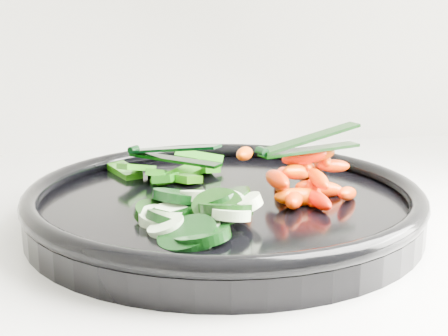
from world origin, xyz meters
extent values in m
cube|color=silver|center=(0.00, 1.70, 0.92)|extent=(2.02, 0.62, 0.03)
cylinder|color=black|center=(-0.17, 1.65, 0.94)|extent=(0.39, 0.39, 0.02)
torus|color=black|center=(-0.17, 1.65, 0.96)|extent=(0.39, 0.39, 0.02)
cylinder|color=black|center=(-0.22, 1.55, 0.96)|extent=(0.07, 0.07, 0.03)
cylinder|color=#C9EABB|center=(-0.23, 1.57, 0.96)|extent=(0.04, 0.04, 0.02)
cylinder|color=black|center=(-0.23, 1.59, 0.96)|extent=(0.05, 0.05, 0.02)
cylinder|color=#C6E8B9|center=(-0.23, 1.60, 0.96)|extent=(0.05, 0.05, 0.02)
cylinder|color=black|center=(-0.23, 1.61, 0.96)|extent=(0.05, 0.06, 0.03)
cylinder|color=beige|center=(-0.22, 1.60, 0.96)|extent=(0.04, 0.04, 0.02)
cylinder|color=black|center=(-0.20, 1.55, 0.96)|extent=(0.05, 0.05, 0.02)
cylinder|color=#D9F6C5|center=(-0.20, 1.56, 0.96)|extent=(0.03, 0.03, 0.02)
cylinder|color=black|center=(-0.22, 1.61, 0.96)|extent=(0.06, 0.06, 0.02)
cylinder|color=#B9D8AD|center=(-0.23, 1.59, 0.96)|extent=(0.04, 0.04, 0.01)
cylinder|color=black|center=(-0.22, 1.59, 0.96)|extent=(0.06, 0.06, 0.02)
cylinder|color=beige|center=(-0.23, 1.60, 0.96)|extent=(0.04, 0.04, 0.02)
cylinder|color=black|center=(-0.18, 1.60, 0.97)|extent=(0.05, 0.05, 0.02)
cylinder|color=#DAEFBF|center=(-0.16, 1.59, 0.97)|extent=(0.05, 0.05, 0.03)
cylinder|color=black|center=(-0.21, 1.63, 0.97)|extent=(0.06, 0.06, 0.02)
cylinder|color=#D1EBBC|center=(-0.20, 1.62, 0.97)|extent=(0.04, 0.04, 0.02)
cylinder|color=black|center=(-0.19, 1.59, 0.97)|extent=(0.05, 0.05, 0.03)
cylinder|color=beige|center=(-0.18, 1.59, 0.97)|extent=(0.04, 0.04, 0.02)
cylinder|color=black|center=(-0.17, 1.61, 0.97)|extent=(0.05, 0.05, 0.02)
cylinder|color=beige|center=(-0.18, 1.61, 0.97)|extent=(0.04, 0.04, 0.02)
cylinder|color=black|center=(-0.18, 1.58, 0.97)|extent=(0.05, 0.05, 0.02)
cylinder|color=#D1EFBF|center=(-0.18, 1.56, 0.97)|extent=(0.04, 0.04, 0.02)
ellipsoid|color=#F31E00|center=(-0.09, 1.63, 0.96)|extent=(0.03, 0.05, 0.03)
ellipsoid|color=#E85D00|center=(-0.10, 1.62, 0.96)|extent=(0.06, 0.03, 0.03)
ellipsoid|color=red|center=(-0.09, 1.61, 0.96)|extent=(0.02, 0.04, 0.02)
ellipsoid|color=#FF3F00|center=(-0.05, 1.62, 0.96)|extent=(0.04, 0.04, 0.02)
ellipsoid|color=#ED4500|center=(-0.11, 1.66, 0.96)|extent=(0.02, 0.04, 0.02)
ellipsoid|color=#FF4600|center=(-0.11, 1.61, 0.96)|extent=(0.04, 0.05, 0.02)
ellipsoid|color=#FF2D00|center=(-0.07, 1.64, 0.96)|extent=(0.05, 0.02, 0.03)
ellipsoid|color=#FF5600|center=(-0.06, 1.71, 0.96)|extent=(0.02, 0.04, 0.02)
ellipsoid|color=#EB3E00|center=(-0.10, 1.70, 0.96)|extent=(0.03, 0.04, 0.02)
ellipsoid|color=#F41800|center=(-0.12, 1.63, 0.98)|extent=(0.02, 0.05, 0.02)
ellipsoid|color=#FF6100|center=(-0.06, 1.69, 0.98)|extent=(0.03, 0.06, 0.03)
ellipsoid|color=#DA4400|center=(-0.08, 1.68, 0.98)|extent=(0.02, 0.05, 0.03)
ellipsoid|color=#FF5800|center=(-0.08, 1.63, 0.98)|extent=(0.02, 0.05, 0.02)
ellipsoid|color=#E13E00|center=(-0.09, 1.66, 0.98)|extent=(0.05, 0.04, 0.02)
ellipsoid|color=#FF1600|center=(-0.05, 1.67, 0.98)|extent=(0.04, 0.03, 0.02)
ellipsoid|color=#FF3700|center=(-0.08, 1.66, 0.99)|extent=(0.05, 0.02, 0.02)
ellipsoid|color=#F74400|center=(-0.14, 1.68, 0.99)|extent=(0.03, 0.04, 0.02)
ellipsoid|color=#E04C00|center=(-0.07, 1.67, 0.99)|extent=(0.05, 0.02, 0.02)
cube|color=#0E6D0A|center=(-0.21, 1.73, 0.96)|extent=(0.04, 0.06, 0.02)
cube|color=#09640E|center=(-0.21, 1.74, 0.96)|extent=(0.04, 0.05, 0.02)
cube|color=#166A0A|center=(-0.17, 1.75, 0.96)|extent=(0.03, 0.05, 0.02)
cube|color=#256C0A|center=(-0.20, 1.72, 0.96)|extent=(0.04, 0.06, 0.02)
cube|color=#206609|center=(-0.20, 1.73, 0.96)|extent=(0.07, 0.05, 0.02)
cube|color=#26720A|center=(-0.25, 1.76, 0.96)|extent=(0.04, 0.06, 0.01)
cube|color=#09620A|center=(-0.22, 1.75, 0.96)|extent=(0.03, 0.07, 0.03)
cube|color=#0E6B0A|center=(-0.24, 1.74, 0.97)|extent=(0.04, 0.04, 0.02)
cube|color=#216509|center=(-0.17, 1.77, 0.97)|extent=(0.06, 0.03, 0.02)
cylinder|color=black|center=(-0.13, 1.64, 1.00)|extent=(0.01, 0.01, 0.01)
cube|color=black|center=(-0.08, 1.66, 1.00)|extent=(0.11, 0.05, 0.00)
cube|color=black|center=(-0.08, 1.66, 1.01)|extent=(0.11, 0.05, 0.02)
cylinder|color=black|center=(-0.24, 1.78, 0.98)|extent=(0.01, 0.01, 0.01)
cube|color=black|center=(-0.20, 1.74, 0.97)|extent=(0.09, 0.09, 0.00)
cube|color=black|center=(-0.20, 1.74, 0.99)|extent=(0.09, 0.09, 0.02)
camera|label=1|loc=(-0.28, 1.10, 1.13)|focal=50.00mm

